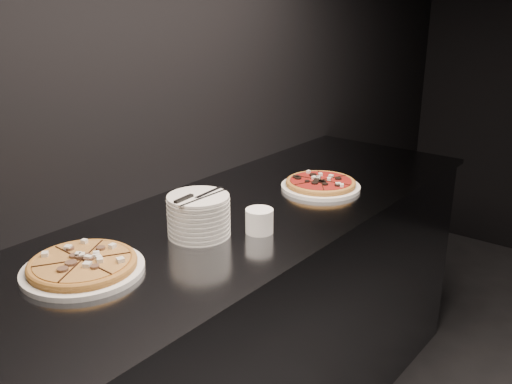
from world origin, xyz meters
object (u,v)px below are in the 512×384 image
Objects in this scene: pizza_tomato at (321,184)px; cutlery at (196,197)px; plate_stack at (199,215)px; ramekin at (259,220)px; counter at (230,337)px; pizza_mushroom at (83,266)px.

cutlery is (-0.05, -0.63, 0.11)m from pizza_tomato.
ramekin is (0.14, 0.13, -0.02)m from plate_stack.
counter is at bearing 92.71° from cutlery.
cutlery is at bearing -94.97° from pizza_tomato.
pizza_tomato is 0.49m from ramekin.
ramekin is at bearing 67.98° from pizza_mushroom.
counter is at bearing 83.69° from pizza_mushroom.
plate_stack is at bearing 79.38° from pizza_mushroom.
plate_stack is (0.01, -0.15, 0.52)m from counter.
plate_stack is (0.07, 0.38, 0.04)m from pizza_mushroom.
plate_stack reaches higher than counter.
pizza_tomato is (0.13, 1.00, -0.00)m from pizza_mushroom.
pizza_mushroom is at bearing -96.31° from counter.
pizza_tomato is at bearing 84.20° from plate_stack.
pizza_mushroom is at bearing -106.62° from cutlery.
plate_stack is (-0.06, -0.61, 0.05)m from pizza_tomato.
plate_stack is 2.19× the size of ramekin.
plate_stack is 0.19m from ramekin.
pizza_tomato is at bearing 82.34° from pizza_mushroom.
ramekin is at bearing -6.61° from counter.
cutlery is at bearing -62.38° from plate_stack.
pizza_tomato is (0.08, 0.46, 0.48)m from counter.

